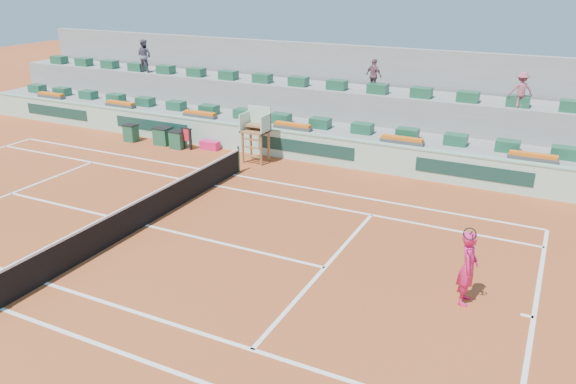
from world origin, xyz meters
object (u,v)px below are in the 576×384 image
drink_cooler_a (178,140)px  tennis_player (468,268)px  umpire_chair (257,127)px  player_bag (210,145)px

drink_cooler_a → tennis_player: tennis_player is taller
umpire_chair → tennis_player: size_ratio=1.05×
umpire_chair → tennis_player: bearing=-36.3°
drink_cooler_a → player_bag: bearing=19.2°
tennis_player → drink_cooler_a: bearing=152.5°
player_bag → tennis_player: bearing=-31.7°
player_bag → drink_cooler_a: (-1.45, -0.50, 0.22)m
umpire_chair → drink_cooler_a: (-4.29, 0.04, -1.12)m
player_bag → tennis_player: (13.08, -8.06, 0.77)m
player_bag → umpire_chair: umpire_chair is taller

